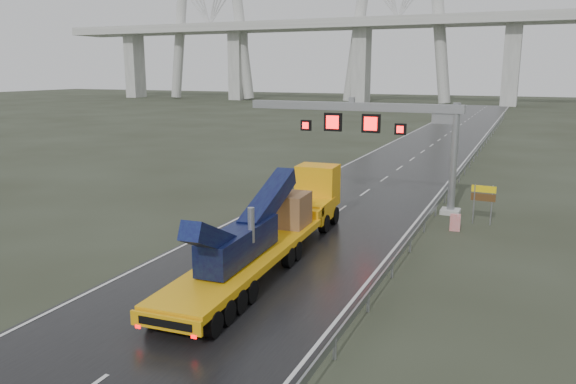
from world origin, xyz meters
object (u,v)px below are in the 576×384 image
at_px(exit_sign_pair, 483,197).
at_px(striped_barrier, 455,222).
at_px(sign_gantry, 381,125).
at_px(heavy_haul_truck, 279,221).

relative_size(exit_sign_pair, striped_barrier, 2.47).
bearing_deg(sign_gantry, exit_sign_pair, -15.22).
bearing_deg(heavy_haul_truck, sign_gantry, 76.31).
height_order(sign_gantry, exit_sign_pair, sign_gantry).
height_order(sign_gantry, heavy_haul_truck, sign_gantry).
relative_size(heavy_haul_truck, exit_sign_pair, 7.50).
relative_size(sign_gantry, striped_barrier, 15.01).
bearing_deg(striped_barrier, exit_sign_pair, 53.06).
height_order(exit_sign_pair, striped_barrier, exit_sign_pair).
bearing_deg(striped_barrier, heavy_haul_truck, -140.35).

